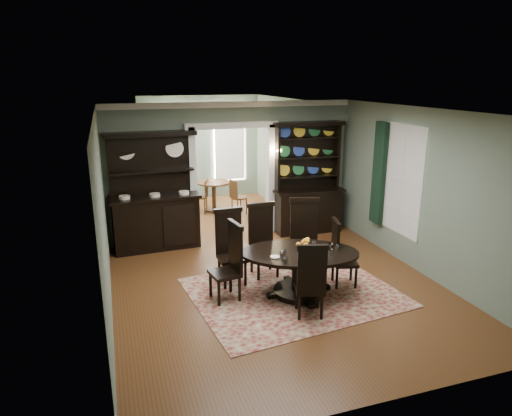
{
  "coord_description": "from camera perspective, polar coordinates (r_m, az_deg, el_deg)",
  "views": [
    {
      "loc": [
        -2.6,
        -6.65,
        3.52
      ],
      "look_at": [
        -0.23,
        0.6,
        1.31
      ],
      "focal_mm": 32.0,
      "sensor_mm": 36.0,
      "label": 1
    }
  ],
  "objects": [
    {
      "name": "parlor",
      "position": [
        12.61,
        -6.05,
        6.93
      ],
      "size": [
        3.51,
        3.5,
        3.01
      ],
      "color": "brown",
      "rests_on": "ground"
    },
    {
      "name": "sideboard",
      "position": [
        9.77,
        -12.5,
        -0.08
      ],
      "size": [
        1.88,
        0.74,
        2.44
      ],
      "rotation": [
        0.0,
        0.0,
        0.05
      ],
      "color": "black",
      "rests_on": "floor"
    },
    {
      "name": "right_window",
      "position": [
        9.44,
        16.48,
        3.75
      ],
      "size": [
        0.15,
        1.47,
        2.12
      ],
      "color": "white",
      "rests_on": "wall_right"
    },
    {
      "name": "chair_far_left",
      "position": [
        8.01,
        -3.27,
        -4.51
      ],
      "size": [
        0.51,
        0.48,
        1.33
      ],
      "rotation": [
        0.0,
        0.0,
        3.16
      ],
      "color": "black",
      "rests_on": "rug"
    },
    {
      "name": "parlor_chair_right",
      "position": [
        11.96,
        -2.39,
        1.51
      ],
      "size": [
        0.43,
        0.42,
        0.93
      ],
      "rotation": [
        0.0,
        0.0,
        -1.26
      ],
      "color": "#513317",
      "rests_on": "parlor_floor"
    },
    {
      "name": "parlor_table",
      "position": [
        12.29,
        -5.29,
        2.01
      ],
      "size": [
        0.88,
        0.88,
        0.81
      ],
      "color": "#513317",
      "rests_on": "parlor_floor"
    },
    {
      "name": "dining_table",
      "position": [
        7.6,
        5.45,
        -7.09
      ],
      "size": [
        2.25,
        2.25,
        0.76
      ],
      "rotation": [
        0.0,
        0.0,
        -0.31
      ],
      "color": "black",
      "rests_on": "rug"
    },
    {
      "name": "centerpiece",
      "position": [
        7.55,
        6.04,
        -4.9
      ],
      "size": [
        1.21,
        0.78,
        0.2
      ],
      "color": "silver",
      "rests_on": "dining_table"
    },
    {
      "name": "rug",
      "position": [
        7.86,
        4.67,
        -10.45
      ],
      "size": [
        3.58,
        2.98,
        0.01
      ],
      "primitive_type": "cube",
      "rotation": [
        0.0,
        0.0,
        0.11
      ],
      "color": "maroon",
      "rests_on": "floor"
    },
    {
      "name": "room",
      "position": [
        7.44,
        3.01,
        0.98
      ],
      "size": [
        5.51,
        6.01,
        3.01
      ],
      "color": "brown",
      "rests_on": "ground"
    },
    {
      "name": "parlor_chair_left",
      "position": [
        12.16,
        -6.68,
        1.59
      ],
      "size": [
        0.43,
        0.42,
        0.9
      ],
      "rotation": [
        0.0,
        0.0,
        1.17
      ],
      "color": "#513317",
      "rests_on": "parlor_floor"
    },
    {
      "name": "chair_end_right",
      "position": [
        7.99,
        10.41,
        -5.38
      ],
      "size": [
        0.52,
        0.53,
        1.19
      ],
      "rotation": [
        0.0,
        0.0,
        -1.84
      ],
      "color": "black",
      "rests_on": "rug"
    },
    {
      "name": "chair_near",
      "position": [
        6.86,
        6.88,
        -8.84
      ],
      "size": [
        0.55,
        0.53,
        1.21
      ],
      "rotation": [
        0.0,
        0.0,
        -0.28
      ],
      "color": "black",
      "rests_on": "rug"
    },
    {
      "name": "wall_sconce",
      "position": [
        10.27,
        2.36,
        7.01
      ],
      "size": [
        0.27,
        0.21,
        0.21
      ],
      "color": "#B59230",
      "rests_on": "back_wall_right"
    },
    {
      "name": "doorway_trim",
      "position": [
        10.17,
        -3.0,
        5.36
      ],
      "size": [
        2.08,
        0.25,
        2.57
      ],
      "color": "silver",
      "rests_on": "floor"
    },
    {
      "name": "welsh_dresser",
      "position": [
        10.64,
        6.45,
        1.93
      ],
      "size": [
        1.65,
        0.64,
        2.54
      ],
      "rotation": [
        0.0,
        0.0,
        -0.03
      ],
      "color": "black",
      "rests_on": "floor"
    },
    {
      "name": "chair_end_left",
      "position": [
        7.4,
        -3.18,
        -6.45
      ],
      "size": [
        0.52,
        0.54,
        1.3
      ],
      "rotation": [
        0.0,
        0.0,
        1.73
      ],
      "color": "black",
      "rests_on": "rug"
    },
    {
      "name": "chair_far_mid",
      "position": [
        8.32,
        0.81,
        -3.66
      ],
      "size": [
        0.51,
        0.48,
        1.33
      ],
      "rotation": [
        0.0,
        0.0,
        3.17
      ],
      "color": "black",
      "rests_on": "rug"
    },
    {
      "name": "chair_far_right",
      "position": [
        8.36,
        6.05,
        -3.33
      ],
      "size": [
        0.66,
        0.64,
        1.42
      ],
      "rotation": [
        0.0,
        0.0,
        2.81
      ],
      "color": "black",
      "rests_on": "rug"
    }
  ]
}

